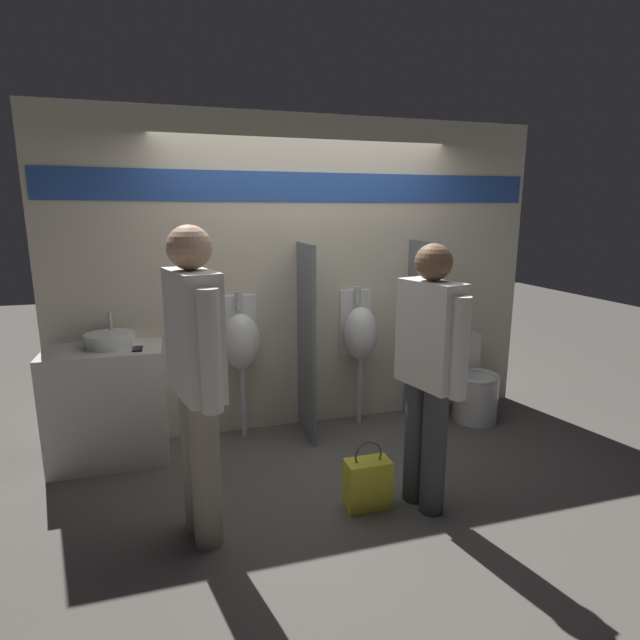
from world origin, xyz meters
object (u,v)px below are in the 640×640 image
at_px(cell_phone, 138,349).
at_px(shopping_bag, 368,483).
at_px(urinal_far, 360,333).
at_px(toilet, 472,386).
at_px(urinal_near_counter, 241,342).
at_px(person_in_vest, 196,374).
at_px(person_with_lanyard, 429,368).
at_px(sink_basin, 110,340).

relative_size(cell_phone, shopping_bag, 0.30).
xyz_separation_m(urinal_far, toilet, (1.06, -0.20, -0.54)).
height_order(cell_phone, urinal_near_counter, urinal_near_counter).
bearing_deg(urinal_near_counter, person_in_vest, -107.82).
distance_m(cell_phone, person_with_lanyard, 2.13).
distance_m(person_in_vest, shopping_bag, 1.35).
height_order(sink_basin, cell_phone, sink_basin).
relative_size(cell_phone, urinal_far, 0.11).
bearing_deg(sink_basin, person_with_lanyard, -33.12).
height_order(urinal_far, person_in_vest, person_in_vest).
bearing_deg(person_with_lanyard, cell_phone, 42.69).
relative_size(sink_basin, urinal_far, 0.29).
distance_m(sink_basin, shopping_bag, 2.19).
distance_m(toilet, person_with_lanyard, 1.76).
distance_m(person_with_lanyard, shopping_bag, 0.87).
bearing_deg(shopping_bag, sink_basin, 143.23).
relative_size(toilet, shopping_bag, 1.99).
distance_m(urinal_far, shopping_bag, 1.52).
distance_m(urinal_near_counter, toilet, 2.19).
distance_m(person_in_vest, person_with_lanyard, 1.41).
height_order(urinal_far, person_with_lanyard, person_with_lanyard).
relative_size(cell_phone, urinal_near_counter, 0.11).
bearing_deg(toilet, urinal_far, 169.52).
bearing_deg(person_with_lanyard, urinal_far, -17.38).
bearing_deg(shopping_bag, person_with_lanyard, -12.50).
distance_m(urinal_near_counter, person_in_vest, 1.38).
height_order(urinal_near_counter, person_in_vest, person_in_vest).
xyz_separation_m(urinal_near_counter, urinal_far, (1.06, 0.00, 0.00)).
xyz_separation_m(cell_phone, urinal_far, (1.86, 0.23, -0.06)).
distance_m(urinal_near_counter, person_with_lanyard, 1.70).
height_order(sink_basin, shopping_bag, sink_basin).
relative_size(toilet, person_in_vest, 0.50).
distance_m(cell_phone, urinal_near_counter, 0.83).
bearing_deg(urinal_near_counter, person_with_lanyard, -54.27).
xyz_separation_m(urinal_near_counter, shopping_bag, (0.63, -1.30, -0.67)).
bearing_deg(person_with_lanyard, urinal_near_counter, 21.08).
distance_m(sink_basin, person_in_vest, 1.36).
height_order(person_in_vest, person_with_lanyard, person_in_vest).
height_order(sink_basin, person_with_lanyard, person_with_lanyard).
relative_size(sink_basin, person_with_lanyard, 0.21).
relative_size(sink_basin, urinal_near_counter, 0.29).
distance_m(urinal_near_counter, shopping_bag, 1.59).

